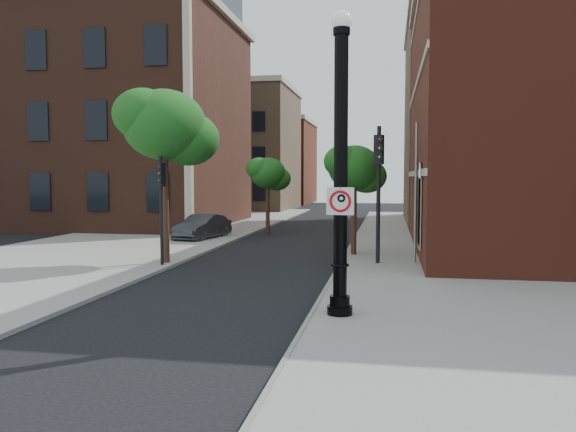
% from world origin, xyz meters
% --- Properties ---
extents(ground, '(120.00, 120.00, 0.00)m').
position_xyz_m(ground, '(0.00, 0.00, 0.00)').
color(ground, black).
rests_on(ground, ground).
extents(sidewalk_right, '(8.00, 60.00, 0.12)m').
position_xyz_m(sidewalk_right, '(6.00, 10.00, 0.06)').
color(sidewalk_right, gray).
rests_on(sidewalk_right, ground).
extents(sidewalk_left, '(10.00, 50.00, 0.12)m').
position_xyz_m(sidewalk_left, '(-9.00, 18.00, 0.06)').
color(sidewalk_left, gray).
rests_on(sidewalk_left, ground).
extents(curb_edge, '(0.10, 60.00, 0.14)m').
position_xyz_m(curb_edge, '(2.05, 10.00, 0.07)').
color(curb_edge, gray).
rests_on(curb_edge, ground).
extents(victorian_building, '(18.60, 14.60, 17.95)m').
position_xyz_m(victorian_building, '(-16.00, 23.97, 8.74)').
color(victorian_building, '#532C1F').
rests_on(victorian_building, ground).
extents(bg_building_tan_a, '(12.00, 12.00, 12.00)m').
position_xyz_m(bg_building_tan_a, '(-12.00, 44.00, 6.00)').
color(bg_building_tan_a, '#876849').
rests_on(bg_building_tan_a, ground).
extents(bg_building_red, '(12.00, 12.00, 10.00)m').
position_xyz_m(bg_building_red, '(-12.00, 58.00, 5.00)').
color(bg_building_red, maroon).
rests_on(bg_building_red, ground).
extents(bg_building_tan_b, '(22.00, 14.00, 14.00)m').
position_xyz_m(bg_building_tan_b, '(16.00, 30.00, 7.00)').
color(bg_building_tan_b, '#876849').
rests_on(bg_building_tan_b, ground).
extents(lamppost, '(0.60, 0.60, 7.11)m').
position_xyz_m(lamppost, '(2.72, 0.70, 3.28)').
color(lamppost, black).
rests_on(lamppost, ground).
extents(no_parking_sign, '(0.63, 0.09, 0.63)m').
position_xyz_m(no_parking_sign, '(2.73, 0.51, 2.80)').
color(no_parking_sign, white).
rests_on(no_parking_sign, ground).
extents(parked_car, '(2.16, 4.31, 1.36)m').
position_xyz_m(parked_car, '(-5.92, 16.05, 0.68)').
color(parked_car, '#2B2B30').
rests_on(parked_car, ground).
extents(traffic_signal_left, '(0.30, 0.36, 4.12)m').
position_xyz_m(traffic_signal_left, '(-4.37, 6.98, 2.77)').
color(traffic_signal_left, black).
rests_on(traffic_signal_left, ground).
extents(traffic_signal_right, '(0.39, 0.45, 5.22)m').
position_xyz_m(traffic_signal_right, '(3.43, 8.82, 3.52)').
color(traffic_signal_right, black).
rests_on(traffic_signal_right, ground).
extents(utility_pole, '(0.11, 0.11, 5.36)m').
position_xyz_m(utility_pole, '(4.80, 9.22, 2.68)').
color(utility_pole, '#999999').
rests_on(utility_pole, ground).
extents(street_tree_a, '(3.66, 3.31, 6.59)m').
position_xyz_m(street_tree_a, '(-4.40, 7.63, 5.21)').
color(street_tree_a, '#382116').
rests_on(street_tree_a, ground).
extents(street_tree_b, '(2.47, 2.24, 4.46)m').
position_xyz_m(street_tree_b, '(-3.07, 19.39, 3.51)').
color(street_tree_b, '#382116').
rests_on(street_tree_b, ground).
extents(street_tree_c, '(2.58, 2.33, 4.65)m').
position_xyz_m(street_tree_c, '(2.41, 11.16, 3.66)').
color(street_tree_c, '#382116').
rests_on(street_tree_c, ground).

